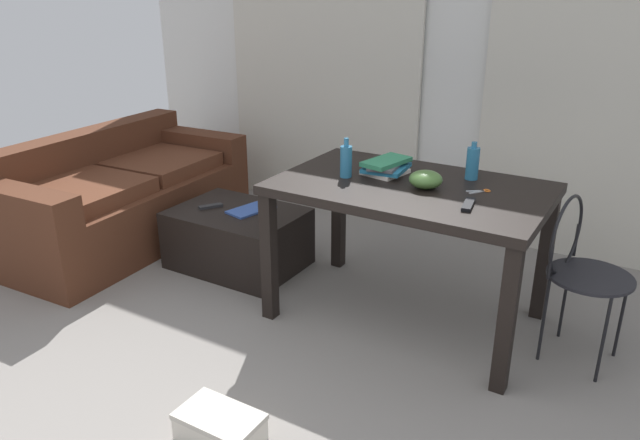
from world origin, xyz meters
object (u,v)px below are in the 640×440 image
object	(u,v)px
coffee_table	(238,238)
bowl	(426,179)
book_stack	(386,167)
craft_table	(410,202)
bottle_far	(473,163)
tv_remote_primary	(211,206)
magazine	(251,209)
couch	(119,198)
tv_remote_on_table	(468,205)
bottle_near	(346,161)
scissors	(481,191)
wire_chair	(578,260)
shoebox	(220,427)

from	to	relation	value
coffee_table	bowl	bearing A→B (deg)	-2.89
book_stack	coffee_table	bearing A→B (deg)	-177.10
craft_table	bottle_far	world-z (taller)	bottle_far
tv_remote_primary	magazine	distance (m)	0.27
book_stack	tv_remote_primary	size ratio (longest dim) A/B	1.99
couch	bowl	bearing A→B (deg)	0.30
tv_remote_on_table	tv_remote_primary	world-z (taller)	tv_remote_on_table
bottle_near	scissors	xyz separation A→B (m)	(0.69, 0.13, -0.09)
bottle_far	scissors	distance (m)	0.22
couch	craft_table	world-z (taller)	craft_table
bottle_far	magazine	xyz separation A→B (m)	(-1.36, -0.14, -0.48)
craft_table	book_stack	world-z (taller)	book_stack
wire_chair	shoebox	xyz separation A→B (m)	(-1.08, -1.37, -0.45)
bottle_near	shoebox	bearing A→B (deg)	-85.15
shoebox	scissors	bearing A→B (deg)	66.65
couch	book_stack	distance (m)	2.07
bottle_near	bottle_far	xyz separation A→B (m)	(0.59, 0.31, -0.00)
book_stack	wire_chair	bearing A→B (deg)	-1.00
bottle_far	magazine	world-z (taller)	bottle_far
craft_table	scissors	world-z (taller)	scissors
craft_table	wire_chair	world-z (taller)	wire_chair
bottle_near	bowl	bearing A→B (deg)	5.66
craft_table	magazine	distance (m)	1.16
scissors	tv_remote_primary	bearing A→B (deg)	-177.86
scissors	magazine	world-z (taller)	scissors
couch	book_stack	world-z (taller)	book_stack
bowl	tv_remote_on_table	world-z (taller)	bowl
shoebox	tv_remote_on_table	bearing A→B (deg)	61.84
bottle_near	shoebox	size ratio (longest dim) A/B	0.61
bottle_near	magazine	bearing A→B (deg)	168.13
craft_table	bottle_far	bearing A→B (deg)	46.21
coffee_table	magazine	xyz separation A→B (m)	(0.08, 0.05, 0.20)
wire_chair	tv_remote_on_table	bearing A→B (deg)	-152.46
bottle_near	bottle_far	distance (m)	0.66
book_stack	couch	bearing A→B (deg)	-176.37
craft_table	scissors	size ratio (longest dim) A/B	12.44
tv_remote_on_table	bottle_near	bearing A→B (deg)	161.57
craft_table	magazine	size ratio (longest dim) A/B	4.60
craft_table	bowl	xyz separation A→B (m)	(0.08, -0.02, 0.14)
tv_remote_on_table	scissors	xyz separation A→B (m)	(-0.01, 0.24, -0.01)
coffee_table	scissors	xyz separation A→B (m)	(1.54, 0.03, 0.59)
book_stack	bottle_near	bearing A→B (deg)	-135.10
bottle_near	scissors	size ratio (longest dim) A/B	1.91
wire_chair	bottle_near	size ratio (longest dim) A/B	3.91
couch	tv_remote_on_table	world-z (taller)	tv_remote_on_table
wire_chair	tv_remote_primary	distance (m)	2.22
book_stack	tv_remote_primary	distance (m)	1.26
craft_table	bowl	distance (m)	0.17
coffee_table	wire_chair	world-z (taller)	wire_chair
craft_table	coffee_table	bearing A→B (deg)	177.77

